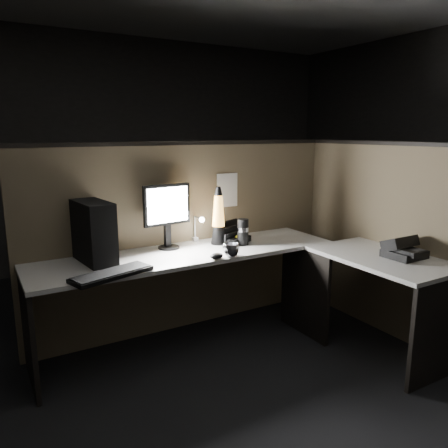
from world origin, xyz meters
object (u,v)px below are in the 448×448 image
keyboard (112,274)px  lava_lamp (218,220)px  pc_tower (94,232)px  desk_phone (402,249)px  monitor (167,210)px

keyboard → lava_lamp: size_ratio=1.13×
pc_tower → desk_phone: 2.16m
monitor → keyboard: size_ratio=0.96×
monitor → lava_lamp: size_ratio=1.08×
monitor → desk_phone: bearing=-44.4°
pc_tower → keyboard: pc_tower is taller
monitor → keyboard: bearing=-147.6°
keyboard → lava_lamp: bearing=3.4°
pc_tower → monitor: monitor is taller
pc_tower → monitor: size_ratio=0.85×
pc_tower → keyboard: size_ratio=0.82×
monitor → desk_phone: (1.34, -1.07, -0.24)m
monitor → keyboard: 0.77m
lava_lamp → desk_phone: lava_lamp is taller
pc_tower → desk_phone: size_ratio=1.53×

